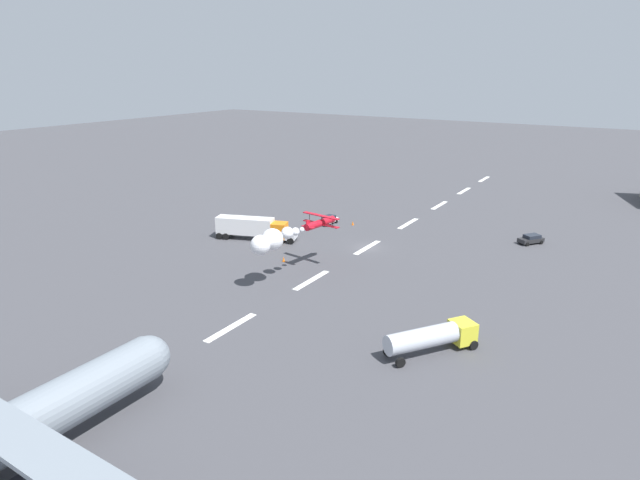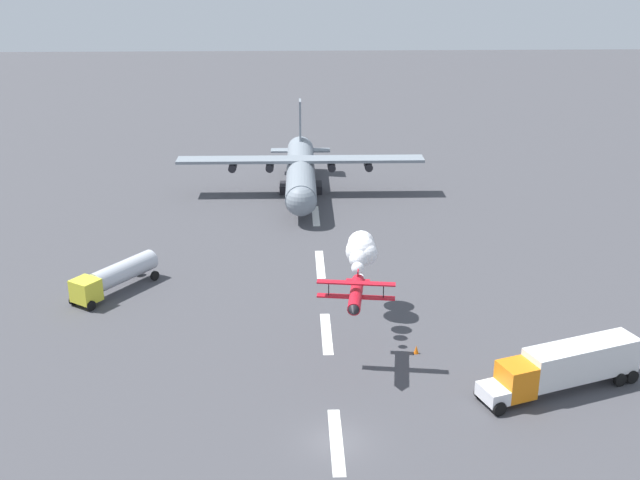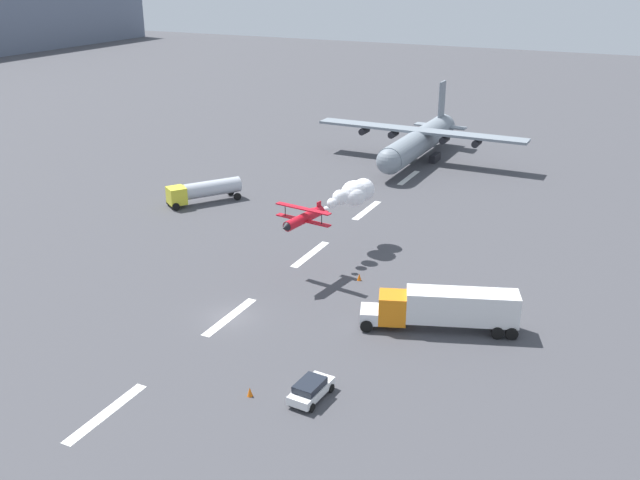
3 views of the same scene
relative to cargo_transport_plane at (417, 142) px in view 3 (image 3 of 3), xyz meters
The scene contains 13 objects.
ground_plane 58.02m from the cargo_transport_plane, behind, with size 440.00×440.00×0.00m, color #424247.
runway_stripe_3 74.42m from the cargo_transport_plane, behind, with size 8.00×0.90×0.01m, color white.
runway_stripe_4 58.02m from the cargo_transport_plane, behind, with size 8.00×0.90×0.01m, color white.
runway_stripe_5 41.65m from the cargo_transport_plane, behind, with size 8.00×0.90×0.01m, color white.
runway_stripe_6 25.34m from the cargo_transport_plane, behind, with size 8.00×0.90×0.01m, color white.
runway_stripe_7 9.43m from the cargo_transport_plane, 168.13° to the right, with size 8.00×0.90×0.01m, color white.
cargo_transport_plane is the anchor object (origin of this frame).
stunt_biplane_red 38.87m from the cargo_transport_plane, behind, with size 16.79×6.34×2.88m.
semi_truck_orange 55.35m from the cargo_transport_plane, 158.75° to the right, with size 7.25×13.72×3.70m.
fuel_tanker_truck 37.03m from the cargo_transport_plane, 148.98° to the left, with size 9.57×7.74×2.90m.
followme_car_yellow 67.79m from the cargo_transport_plane, 167.85° to the right, with size 4.26×2.26×1.52m.
traffic_cone_near 68.75m from the cargo_transport_plane, behind, with size 0.44×0.44×0.75m, color orange.
traffic_cone_far 46.46m from the cargo_transport_plane, 168.37° to the right, with size 0.44×0.44×0.75m, color orange.
Camera 3 is at (-48.19, -32.56, 30.42)m, focal length 39.79 mm.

